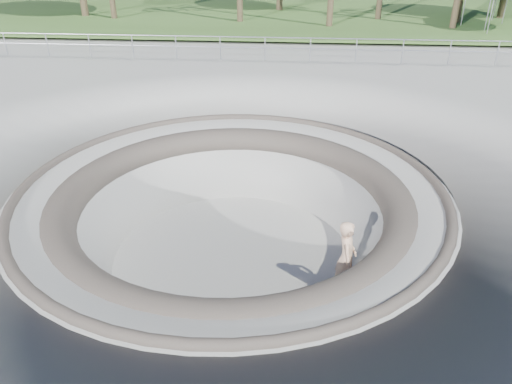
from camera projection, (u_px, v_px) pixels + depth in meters
The scene contains 6 objects.
ground at pixel (231, 189), 11.90m from camera, with size 180.00×180.00×0.00m, color gray.
skate_bowl at pixel (233, 252), 12.77m from camera, with size 14.00×14.00×4.10m.
distant_hills at pixel (316, 32), 65.07m from camera, with size 103.20×45.00×28.60m.
safety_railing at pixel (265, 48), 22.08m from camera, with size 25.00×0.06×1.03m.
skateboard at pixel (343, 290), 11.44m from camera, with size 0.90×0.36×0.09m.
skater at pixel (346, 257), 10.99m from camera, with size 0.66×0.43×1.82m, color #DBAE8E.
Camera 1 is at (1.45, -10.41, 5.60)m, focal length 35.00 mm.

